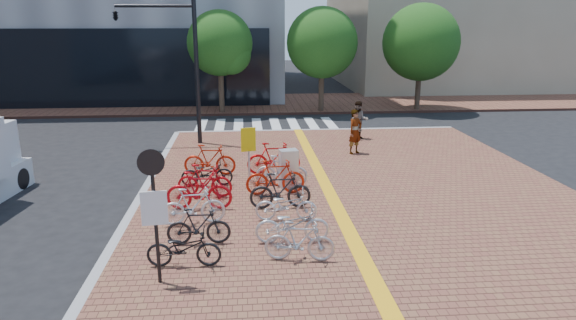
{
  "coord_description": "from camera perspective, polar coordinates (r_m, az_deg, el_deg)",
  "views": [
    {
      "loc": [
        -0.67,
        -13.22,
        5.51
      ],
      "look_at": [
        0.65,
        2.09,
        1.3
      ],
      "focal_mm": 32.0,
      "sensor_mm": 36.0,
      "label": 1
    }
  ],
  "objects": [
    {
      "name": "utility_box",
      "position": [
        16.88,
        0.05,
        -0.94
      ],
      "size": [
        0.64,
        0.51,
        1.27
      ],
      "primitive_type": "cube",
      "rotation": [
        0.0,
        0.0,
        0.17
      ],
      "color": "silver",
      "rests_on": "sidewalk"
    },
    {
      "name": "bike_6",
      "position": [
        18.42,
        -8.69,
        0.02
      ],
      "size": [
        1.89,
        0.7,
        1.11
      ],
      "primitive_type": "imported",
      "rotation": [
        0.0,
        0.0,
        1.47
      ],
      "color": "#AD200C",
      "rests_on": "sidewalk"
    },
    {
      "name": "far_sidewalk",
      "position": [
        34.66,
        -3.78,
        6.27
      ],
      "size": [
        70.0,
        8.0,
        0.15
      ],
      "primitive_type": "cube",
      "color": "brown",
      "rests_on": "ground"
    },
    {
      "name": "pedestrian_b",
      "position": [
        23.98,
        7.89,
        4.4
      ],
      "size": [
        0.93,
        0.77,
        1.75
      ],
      "primitive_type": "imported",
      "rotation": [
        0.0,
        0.0,
        -0.13
      ],
      "color": "#4D5262",
      "rests_on": "sidewalk"
    },
    {
      "name": "bike_12",
      "position": [
        17.04,
        -0.7,
        -1.18
      ],
      "size": [
        1.78,
        0.75,
        1.04
      ],
      "primitive_type": "imported",
      "rotation": [
        0.0,
        0.0,
        1.42
      ],
      "color": "silver",
      "rests_on": "sidewalk"
    },
    {
      "name": "pedestrian_a",
      "position": [
        21.27,
        7.48,
        3.13
      ],
      "size": [
        0.8,
        0.74,
        1.83
      ],
      "primitive_type": "imported",
      "rotation": [
        0.0,
        0.0,
        0.59
      ],
      "color": "gray",
      "rests_on": "sidewalk"
    },
    {
      "name": "bike_2",
      "position": [
        14.07,
        -10.51,
        -5.08
      ],
      "size": [
        1.77,
        0.68,
        1.04
      ],
      "primitive_type": "imported",
      "rotation": [
        0.0,
        0.0,
        1.68
      ],
      "color": "silver",
      "rests_on": "sidewalk"
    },
    {
      "name": "bike_5",
      "position": [
        17.26,
        -9.01,
        -1.41
      ],
      "size": [
        1.73,
        0.68,
        0.9
      ],
      "primitive_type": "imported",
      "rotation": [
        0.0,
        0.0,
        1.62
      ],
      "color": "black",
      "rests_on": "sidewalk"
    },
    {
      "name": "bike_7",
      "position": [
        11.84,
        1.29,
        -9.0
      ],
      "size": [
        1.67,
        0.71,
        0.97
      ],
      "primitive_type": "imported",
      "rotation": [
        0.0,
        0.0,
        1.41
      ],
      "color": "#B2B2B7",
      "rests_on": "sidewalk"
    },
    {
      "name": "bike_11",
      "position": [
        16.18,
        -1.41,
        -1.93
      ],
      "size": [
        1.92,
        0.68,
        1.13
      ],
      "primitive_type": "imported",
      "rotation": [
        0.0,
        0.0,
        1.65
      ],
      "color": "#B0210C",
      "rests_on": "sidewalk"
    },
    {
      "name": "yellow_sign",
      "position": [
        17.36,
        -4.38,
        1.74
      ],
      "size": [
        0.5,
        0.18,
        1.87
      ],
      "color": "#B7B7BC",
      "rests_on": "sidewalk"
    },
    {
      "name": "tactile_strip",
      "position": [
        10.17,
        11.59,
        -16.81
      ],
      "size": [
        0.4,
        34.0,
        0.01
      ],
      "primitive_type": "cube",
      "color": "#ECA515",
      "rests_on": "sidewalk"
    },
    {
      "name": "bike_13",
      "position": [
        18.36,
        -1.59,
        0.21
      ],
      "size": [
        1.95,
        0.67,
        1.15
      ],
      "primitive_type": "imported",
      "rotation": [
        0.0,
        0.0,
        1.64
      ],
      "color": "red",
      "rests_on": "sidewalk"
    },
    {
      "name": "ground",
      "position": [
        14.34,
        -1.88,
        -7.29
      ],
      "size": [
        120.0,
        120.0,
        0.0
      ],
      "primitive_type": "plane",
      "color": "black",
      "rests_on": "ground"
    },
    {
      "name": "notice_sign",
      "position": [
        10.71,
        -14.68,
        -4.39
      ],
      "size": [
        0.54,
        0.15,
        2.92
      ],
      "color": "black",
      "rests_on": "sidewalk"
    },
    {
      "name": "bike_8",
      "position": [
        12.76,
        0.47,
        -7.16
      ],
      "size": [
        1.84,
        0.65,
        0.97
      ],
      "primitive_type": "imported",
      "rotation": [
        0.0,
        0.0,
        1.56
      ],
      "color": "silver",
      "rests_on": "sidewalk"
    },
    {
      "name": "bike_3",
      "position": [
        15.12,
        -9.86,
        -3.36
      ],
      "size": [
        1.95,
        0.69,
        1.15
      ],
      "primitive_type": "imported",
      "rotation": [
        0.0,
        0.0,
        1.49
      ],
      "color": "#B20C15",
      "rests_on": "sidewalk"
    },
    {
      "name": "traffic_light_pole",
      "position": [
        23.07,
        -14.07,
        12.73
      ],
      "size": [
        3.5,
        1.35,
        6.51
      ],
      "color": "black",
      "rests_on": "sidewalk"
    },
    {
      "name": "kerb_north",
      "position": [
        26.06,
        3.28,
        3.26
      ],
      "size": [
        14.0,
        0.25,
        0.15
      ],
      "primitive_type": "cube",
      "color": "gray",
      "rests_on": "ground"
    },
    {
      "name": "bike_9",
      "position": [
        14.12,
        -0.21,
        -5.05
      ],
      "size": [
        1.75,
        0.76,
        0.9
      ],
      "primitive_type": "imported",
      "rotation": [
        0.0,
        0.0,
        1.47
      ],
      "color": "silver",
      "rests_on": "sidewalk"
    },
    {
      "name": "bike_0",
      "position": [
        11.84,
        -11.5,
        -9.57
      ],
      "size": [
        1.7,
        0.67,
        0.88
      ],
      "primitive_type": "imported",
      "rotation": [
        0.0,
        0.0,
        1.52
      ],
      "color": "black",
      "rests_on": "sidewalk"
    },
    {
      "name": "bike_10",
      "position": [
        15.01,
        -0.86,
        -3.41
      ],
      "size": [
        1.82,
        0.55,
        1.09
      ],
      "primitive_type": "imported",
      "rotation": [
        0.0,
        0.0,
        1.6
      ],
      "color": "black",
      "rests_on": "sidewalk"
    },
    {
      "name": "bike_1",
      "position": [
        12.87,
        -9.9,
        -7.26
      ],
      "size": [
        1.57,
        0.45,
        0.94
      ],
      "primitive_type": "imported",
      "rotation": [
        0.0,
        0.0,
        1.58
      ],
      "color": "black",
      "rests_on": "sidewalk"
    },
    {
      "name": "sidewalk",
      "position": [
        10.52,
        17.02,
        -16.55
      ],
      "size": [
        14.0,
        34.0,
        0.15
      ],
      "primitive_type": "cube",
      "color": "brown",
      "rests_on": "ground"
    },
    {
      "name": "street_trees",
      "position": [
        31.23,
        5.75,
        12.66
      ],
      "size": [
        16.2,
        4.6,
        6.35
      ],
      "color": "#38281E",
      "rests_on": "far_sidewalk"
    },
    {
      "name": "crosswalk",
      "position": [
        27.8,
        -2.43,
        3.89
      ],
      "size": [
        7.5,
        4.0,
        0.01
      ],
      "color": "silver",
      "rests_on": "ground"
    },
    {
      "name": "bike_4",
      "position": [
        16.19,
        -9.25,
        -2.28
      ],
      "size": [
        1.8,
        0.79,
        1.04
      ],
      "primitive_type": "imported",
      "rotation": [
        0.0,
        0.0,
        1.4
      ],
      "color": "#B30C14",
      "rests_on": "sidewalk"
    }
  ]
}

